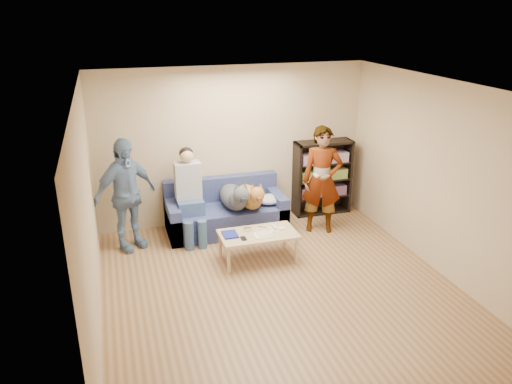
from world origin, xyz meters
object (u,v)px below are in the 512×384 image
object	(u,v)px
person_seated	(189,192)
bookshelf	(322,176)
camera_silver	(248,229)
dog_tan	(250,197)
coffee_table	(258,236)
person_standing_left	(126,195)
notebook_blue	(230,234)
dog_gray	(235,197)
person_standing_right	(322,180)
sofa	(225,213)

from	to	relation	value
person_seated	bookshelf	distance (m)	2.42
camera_silver	dog_tan	bearing A→B (deg)	70.97
coffee_table	bookshelf	size ratio (longest dim) A/B	0.85
coffee_table	bookshelf	xyz separation A→B (m)	(1.60, 1.39, 0.31)
person_standing_left	notebook_blue	bearing A→B (deg)	-62.28
dog_gray	bookshelf	distance (m)	1.74
person_standing_right	person_seated	distance (m)	2.10
notebook_blue	coffee_table	xyz separation A→B (m)	(0.40, -0.05, -0.06)
person_standing_right	coffee_table	bearing A→B (deg)	-130.97
sofa	notebook_blue	bearing A→B (deg)	-100.13
person_standing_right	person_standing_left	xyz separation A→B (m)	(-3.02, 0.25, -0.01)
person_standing_right	notebook_blue	bearing A→B (deg)	-138.46
sofa	dog_tan	world-z (taller)	dog_tan
person_standing_right	dog_gray	size ratio (longest dim) A/B	1.39
person_seated	dog_gray	world-z (taller)	person_seated
sofa	coffee_table	bearing A→B (deg)	-80.03
person_standing_left	camera_silver	world-z (taller)	person_standing_left
person_seated	coffee_table	distance (m)	1.36
camera_silver	person_seated	distance (m)	1.18
coffee_table	person_seated	bearing A→B (deg)	127.72
bookshelf	coffee_table	bearing A→B (deg)	-139.02
notebook_blue	dog_gray	distance (m)	0.98
dog_tan	person_standing_right	bearing A→B (deg)	-12.20
person_seated	dog_gray	xyz separation A→B (m)	(0.70, -0.07, -0.14)
camera_silver	sofa	xyz separation A→B (m)	(-0.08, 1.03, -0.16)
camera_silver	bookshelf	xyz separation A→B (m)	(1.72, 1.27, 0.23)
dog_gray	dog_tan	bearing A→B (deg)	-7.56
dog_tan	coffee_table	world-z (taller)	dog_tan
person_standing_left	sofa	xyz separation A→B (m)	(1.55, 0.22, -0.58)
camera_silver	coffee_table	size ratio (longest dim) A/B	0.10
person_standing_left	coffee_table	distance (m)	2.04
person_standing_left	camera_silver	xyz separation A→B (m)	(1.63, -0.81, -0.41)
person_standing_right	person_seated	bearing A→B (deg)	-168.65
person_standing_left	bookshelf	xyz separation A→B (m)	(3.35, 0.45, -0.18)
person_standing_right	person_seated	xyz separation A→B (m)	(-2.07, 0.35, -0.09)
person_seated	dog_tan	world-z (taller)	person_seated
bookshelf	dog_tan	bearing A→B (deg)	-162.13
person_standing_right	dog_gray	xyz separation A→B (m)	(-1.36, 0.27, -0.24)
coffee_table	person_standing_left	bearing A→B (deg)	151.93
person_standing_right	camera_silver	distance (m)	1.56
coffee_table	notebook_blue	bearing A→B (deg)	172.87
dog_tan	dog_gray	bearing A→B (deg)	172.44
camera_silver	coffee_table	xyz separation A→B (m)	(0.12, -0.12, -0.07)
dog_tan	coffee_table	bearing A→B (deg)	-99.65
person_standing_left	bookshelf	size ratio (longest dim) A/B	1.32
dog_gray	bookshelf	size ratio (longest dim) A/B	0.96
bookshelf	sofa	bearing A→B (deg)	-172.60
notebook_blue	coffee_table	distance (m)	0.41
sofa	dog_gray	bearing A→B (deg)	-60.59
person_seated	camera_silver	bearing A→B (deg)	-53.37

